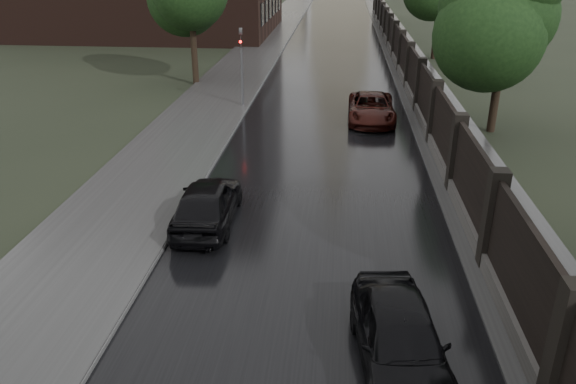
{
  "coord_description": "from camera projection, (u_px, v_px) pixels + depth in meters",
  "views": [
    {
      "loc": [
        0.64,
        -3.03,
        7.65
      ],
      "look_at": [
        -0.65,
        10.93,
        1.5
      ],
      "focal_mm": 35.0,
      "sensor_mm": 36.0,
      "label": 1
    }
  ],
  "objects": [
    {
      "name": "fence_right",
      "position": [
        405.0,
        65.0,
        34.29
      ],
      "size": [
        0.45,
        75.72,
        2.7
      ],
      "color": "#383533",
      "rests_on": "ground"
    },
    {
      "name": "tree_right_b",
      "position": [
        507.0,
        17.0,
        23.33
      ],
      "size": [
        4.08,
        4.08,
        7.01
      ],
      "color": "black",
      "rests_on": "ground"
    },
    {
      "name": "traffic_light",
      "position": [
        242.0,
        61.0,
        28.09
      ],
      "size": [
        0.16,
        0.32,
        4.0
      ],
      "color": "#59595E",
      "rests_on": "ground"
    },
    {
      "name": "hatchback_left",
      "position": [
        207.0,
        203.0,
        16.59
      ],
      "size": [
        1.74,
        4.13,
        1.4
      ],
      "primitive_type": "imported",
      "rotation": [
        0.0,
        0.0,
        3.16
      ],
      "color": "black",
      "rests_on": "ground"
    },
    {
      "name": "car_right_near",
      "position": [
        400.0,
        338.0,
        10.84
      ],
      "size": [
        2.08,
        4.26,
        1.4
      ],
      "primitive_type": "imported",
      "rotation": [
        0.0,
        0.0,
        0.11
      ],
      "color": "black",
      "rests_on": "ground"
    },
    {
      "name": "car_right_far",
      "position": [
        371.0,
        108.0,
        26.5
      ],
      "size": [
        2.17,
        4.65,
        1.29
      ],
      "primitive_type": "imported",
      "rotation": [
        0.0,
        0.0,
        -0.01
      ],
      "color": "black",
      "rests_on": "ground"
    }
  ]
}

